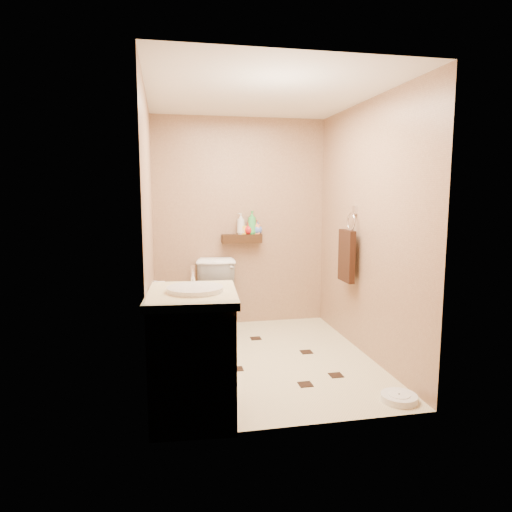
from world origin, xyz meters
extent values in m
plane|color=beige|center=(0.00, 0.00, 0.00)|extent=(2.50, 2.50, 0.00)
cube|color=#A17B5C|center=(0.00, 1.25, 1.20)|extent=(2.00, 0.04, 2.40)
cube|color=#A17B5C|center=(0.00, -1.25, 1.20)|extent=(2.00, 0.04, 2.40)
cube|color=#A17B5C|center=(-1.00, 0.00, 1.20)|extent=(0.04, 2.50, 2.40)
cube|color=#A17B5C|center=(1.00, 0.00, 1.20)|extent=(0.04, 2.50, 2.40)
cube|color=silver|center=(0.00, 0.00, 2.40)|extent=(2.00, 2.50, 0.02)
cube|color=#3C2010|center=(0.00, 1.17, 1.02)|extent=(0.46, 0.14, 0.10)
cube|color=black|center=(-0.28, -0.19, 0.00)|extent=(0.11, 0.11, 0.01)
cube|color=black|center=(0.46, 0.10, 0.00)|extent=(0.11, 0.11, 0.01)
cube|color=black|center=(0.22, -0.63, 0.00)|extent=(0.11, 0.11, 0.01)
cube|color=black|center=(-0.54, 0.45, 0.00)|extent=(0.11, 0.11, 0.01)
cube|color=black|center=(0.53, -0.50, 0.00)|extent=(0.11, 0.11, 0.01)
cube|color=black|center=(0.05, 0.60, 0.00)|extent=(0.11, 0.11, 0.01)
imported|color=white|center=(-0.34, 0.83, 0.40)|extent=(0.54, 0.83, 0.80)
cube|color=brown|center=(-0.70, -0.95, 0.42)|extent=(0.61, 0.72, 0.83)
cube|color=#FDE9B7|center=(-0.70, -0.95, 0.86)|extent=(0.65, 0.77, 0.05)
cylinder|color=silver|center=(-0.68, -0.95, 0.89)|extent=(0.38, 0.38, 0.05)
cylinder|color=silver|center=(-0.68, -0.71, 0.96)|extent=(0.03, 0.03, 0.13)
cylinder|color=white|center=(0.82, -1.04, 0.03)|extent=(0.35, 0.35, 0.05)
cylinder|color=white|center=(0.82, -1.04, 0.05)|extent=(0.16, 0.16, 0.01)
cylinder|color=#175C52|center=(-0.82, 0.97, 0.05)|extent=(0.10, 0.10, 0.11)
cylinder|color=white|center=(-0.82, 0.97, 0.25)|extent=(0.02, 0.02, 0.30)
sphere|color=white|center=(-0.82, 0.97, 0.39)|extent=(0.07, 0.07, 0.07)
cube|color=silver|center=(0.98, 0.25, 1.38)|extent=(0.03, 0.06, 0.08)
torus|color=silver|center=(0.95, 0.25, 1.26)|extent=(0.02, 0.19, 0.19)
cube|color=#361A10|center=(0.91, 0.25, 0.92)|extent=(0.06, 0.30, 0.52)
cylinder|color=white|center=(-0.94, 0.65, 0.60)|extent=(0.11, 0.11, 0.11)
cylinder|color=silver|center=(-0.98, 0.65, 0.66)|extent=(0.04, 0.02, 0.02)
imported|color=silver|center=(-0.01, 1.17, 1.19)|extent=(0.13, 0.13, 0.25)
imported|color=yellow|center=(0.01, 1.17, 1.14)|extent=(0.09, 0.09, 0.15)
imported|color=red|center=(0.08, 1.17, 1.14)|extent=(0.13, 0.13, 0.14)
imported|color=green|center=(0.12, 1.17, 1.21)|extent=(0.15, 0.15, 0.27)
imported|color=#FF8954|center=(0.18, 1.17, 1.15)|extent=(0.10, 0.10, 0.17)
imported|color=#4D69C1|center=(0.19, 1.17, 1.14)|extent=(0.14, 0.14, 0.14)
camera|label=1|loc=(-0.87, -4.01, 1.56)|focal=32.00mm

